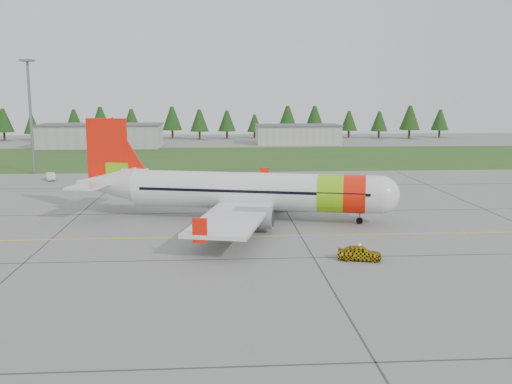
{
  "coord_description": "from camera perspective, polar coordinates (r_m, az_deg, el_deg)",
  "views": [
    {
      "loc": [
        1.67,
        -48.1,
        14.19
      ],
      "look_at": [
        5.75,
        12.78,
        3.76
      ],
      "focal_mm": 40.0,
      "sensor_mm": 36.0,
      "label": 1
    }
  ],
  "objects": [
    {
      "name": "aircraft",
      "position": [
        65.1,
        -0.98,
        0.08
      ],
      "size": [
        37.31,
        35.07,
        11.48
      ],
      "rotation": [
        0.0,
        0.0,
        -0.24
      ],
      "color": "silver",
      "rests_on": "ground"
    },
    {
      "name": "grass_strip",
      "position": [
        130.88,
        -4.56,
        3.46
      ],
      "size": [
        320.0,
        50.0,
        0.03
      ],
      "primitive_type": "cube",
      "color": "#30561E",
      "rests_on": "ground"
    },
    {
      "name": "service_van",
      "position": [
        101.73,
        -19.89,
        2.21
      ],
      "size": [
        1.71,
        1.66,
        3.88
      ],
      "primitive_type": "imported",
      "rotation": [
        0.0,
        0.0,
        0.35
      ],
      "color": "silver",
      "rests_on": "ground"
    },
    {
      "name": "floodlight_mast",
      "position": [
        111.4,
        -21.59,
        6.87
      ],
      "size": [
        0.5,
        0.5,
        20.0
      ],
      "primitive_type": "cylinder",
      "color": "slate",
      "rests_on": "ground"
    },
    {
      "name": "follow_me_car",
      "position": [
        50.2,
        10.36,
        -4.63
      ],
      "size": [
        1.62,
        1.79,
        3.8
      ],
      "primitive_type": "imported",
      "rotation": [
        0.0,
        0.0,
        1.33
      ],
      "color": "yellow",
      "rests_on": "ground"
    },
    {
      "name": "treeline",
      "position": [
        186.34,
        -4.38,
        6.85
      ],
      "size": [
        160.0,
        8.0,
        10.0
      ],
      "primitive_type": null,
      "color": "#1C3F14",
      "rests_on": "ground"
    },
    {
      "name": "ground",
      "position": [
        50.18,
        -5.63,
        -6.77
      ],
      "size": [
        320.0,
        320.0,
        0.0
      ],
      "primitive_type": "plane",
      "color": "gray",
      "rests_on": "ground"
    },
    {
      "name": "hangar_west",
      "position": [
        161.63,
        -15.2,
        5.4
      ],
      "size": [
        32.0,
        14.0,
        6.0
      ],
      "primitive_type": "cube",
      "color": "#A8A8A3",
      "rests_on": "ground"
    },
    {
      "name": "taxi_guideline",
      "position": [
        57.89,
        -5.39,
        -4.52
      ],
      "size": [
        120.0,
        0.25,
        0.02
      ],
      "primitive_type": "cube",
      "color": "gold",
      "rests_on": "ground"
    },
    {
      "name": "hangar_east",
      "position": [
        168.13,
        4.17,
        5.73
      ],
      "size": [
        24.0,
        12.0,
        5.2
      ],
      "primitive_type": "cube",
      "color": "#A8A8A3",
      "rests_on": "ground"
    }
  ]
}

